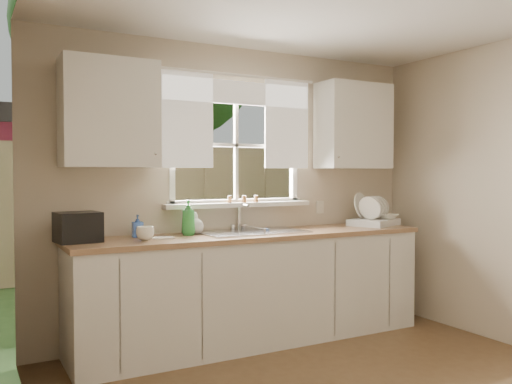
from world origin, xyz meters
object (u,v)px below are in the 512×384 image
black_appliance (78,227)px  cup (145,234)px  soap_bottle_a (188,218)px  dish_rack (373,218)px

black_appliance → cup: bearing=-23.9°
soap_bottle_a → black_appliance: 0.85m
cup → dish_rack: bearing=-15.4°
dish_rack → soap_bottle_a: dish_rack is taller
dish_rack → cup: dish_rack is taller
soap_bottle_a → cup: 0.44m
dish_rack → soap_bottle_a: 1.85m
cup → soap_bottle_a: bearing=4.1°
cup → black_appliance: 0.48m
cup → black_appliance: black_appliance is taller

